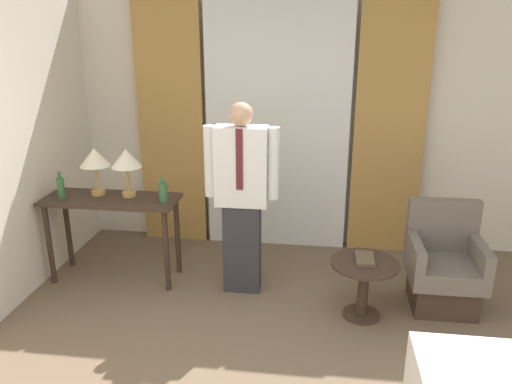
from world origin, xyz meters
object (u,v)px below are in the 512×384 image
at_px(armchair, 443,269).
at_px(book, 365,259).
at_px(desk, 112,212).
at_px(table_lamp_left, 95,159).
at_px(person, 242,193).
at_px(bottle_near_edge, 163,192).
at_px(table_lamp_right, 126,160).
at_px(side_table, 364,279).
at_px(bottle_by_lamp, 61,187).

bearing_deg(armchair, book, -159.92).
bearing_deg(desk, book, -8.83).
bearing_deg(table_lamp_left, person, -6.07).
relative_size(bottle_near_edge, book, 0.90).
height_order(table_lamp_left, armchair, table_lamp_left).
height_order(desk, table_lamp_left, table_lamp_left).
bearing_deg(table_lamp_right, side_table, -12.24).
bearing_deg(side_table, armchair, 22.29).
xyz_separation_m(bottle_near_edge, person, (0.70, -0.03, 0.03)).
bearing_deg(bottle_by_lamp, person, -0.06).
distance_m(bottle_near_edge, person, 0.71).
relative_size(table_lamp_right, book, 1.74).
relative_size(desk, person, 0.72).
height_order(table_lamp_left, bottle_by_lamp, table_lamp_left).
height_order(person, book, person).
bearing_deg(armchair, desk, 178.02).
relative_size(table_lamp_right, side_table, 0.80).
bearing_deg(side_table, desk, 170.44).
height_order(person, side_table, person).
distance_m(table_lamp_right, book, 2.23).
height_order(table_lamp_left, book, table_lamp_left).
bearing_deg(table_lamp_right, person, -7.73).
xyz_separation_m(armchair, book, (-0.68, -0.25, 0.18)).
bearing_deg(table_lamp_right, book, -11.48).
bearing_deg(armchair, person, 178.87).
xyz_separation_m(desk, side_table, (2.25, -0.38, -0.32)).
bearing_deg(person, bottle_by_lamp, 179.94).
relative_size(table_lamp_right, person, 0.26).
bearing_deg(table_lamp_left, book, -10.10).
relative_size(desk, bottle_by_lamp, 4.89).
bearing_deg(armchair, side_table, -157.71).
relative_size(table_lamp_right, bottle_near_edge, 1.94).
xyz_separation_m(bottle_by_lamp, person, (1.64, -0.00, 0.02)).
xyz_separation_m(table_lamp_left, armchair, (3.07, -0.18, -0.80)).
distance_m(table_lamp_left, person, 1.38).
distance_m(table_lamp_left, book, 2.51).
bearing_deg(table_lamp_right, table_lamp_left, 180.00).
distance_m(armchair, book, 0.74).
distance_m(person, side_table, 1.23).
xyz_separation_m(bottle_by_lamp, side_table, (2.67, -0.31, -0.56)).
bearing_deg(table_lamp_left, table_lamp_right, 0.00).
distance_m(bottle_by_lamp, person, 1.64).
height_order(bottle_near_edge, side_table, bottle_near_edge).
bearing_deg(table_lamp_right, armchair, -3.67).
xyz_separation_m(bottle_near_edge, book, (1.74, -0.32, -0.38)).
bearing_deg(desk, person, -3.17).
height_order(table_lamp_left, bottle_near_edge, table_lamp_left).
height_order(desk, bottle_by_lamp, bottle_by_lamp).
relative_size(bottle_near_edge, armchair, 0.26).
relative_size(table_lamp_left, bottle_near_edge, 1.94).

